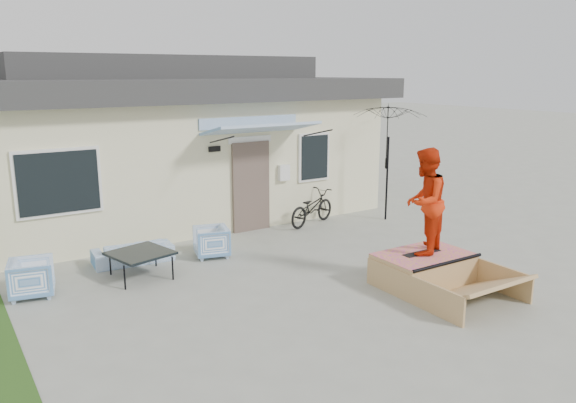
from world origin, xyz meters
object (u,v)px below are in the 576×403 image
armchair_left (32,276)px  skate_ramp (423,269)px  skateboard (422,252)px  skater (425,200)px  armchair_right (211,240)px  patio_umbrella (388,151)px  coffee_table (141,265)px  bicycle (312,204)px  loveseat (133,248)px

armchair_left → skate_ramp: size_ratio=0.33×
armchair_left → skateboard: 6.65m
armchair_left → skater: 6.75m
armchair_right → skate_ramp: bearing=51.5°
armchair_left → skateboard: armchair_left is taller
armchair_left → patio_umbrella: size_ratio=0.32×
armchair_left → skater: (5.89, -3.08, 1.16)m
skater → coffee_table: bearing=-63.7°
armchair_right → bicycle: size_ratio=0.42×
loveseat → skateboard: bearing=140.3°
skateboard → bicycle: bearing=82.7°
armchair_left → armchair_right: bearing=-73.5°
coffee_table → bicycle: bearing=15.2°
armchair_left → bicycle: bearing=-67.8°
skate_ramp → skateboard: 0.30m
coffee_table → armchair_right: bearing=13.5°
loveseat → skateboard: 5.51m
skateboard → skater: skater is taller
skateboard → skater: size_ratio=0.41×
skate_ramp → bicycle: bearing=82.2°
loveseat → skater: bearing=140.3°
loveseat → coffee_table: 0.90m
loveseat → bicycle: (4.58, 0.40, 0.22)m
armchair_left → armchair_right: 3.41m
patio_umbrella → skate_ramp: bearing=-124.2°
coffee_table → skateboard: skateboard is taller
coffee_table → skater: 5.20m
coffee_table → patio_umbrella: (6.57, 0.65, 1.51)m
armchair_left → patio_umbrella: bearing=-74.3°
armchair_right → skateboard: (2.49, -3.34, 0.22)m
skater → skateboard: bearing=-117.7°
armchair_right → coffee_table: (-1.59, -0.38, -0.10)m
loveseat → patio_umbrella: size_ratio=0.69×
loveseat → coffee_table: bearing=85.7°
bicycle → skateboard: 4.29m
armchair_left → bicycle: (6.53, 1.16, 0.17)m
armchair_right → patio_umbrella: bearing=108.4°
bicycle → patio_umbrella: bearing=-127.5°
armchair_left → patio_umbrella: 8.52m
armchair_left → loveseat: bearing=-56.5°
loveseat → skater: 5.64m
coffee_table → armchair_left: bearing=176.2°
patio_umbrella → coffee_table: bearing=-174.3°
loveseat → armchair_right: 1.54m
loveseat → skate_ramp: 5.55m
patio_umbrella → skater: skater is taller
bicycle → patio_umbrella: patio_umbrella is taller
armchair_left → armchair_right: size_ratio=1.03×
skateboard → skater: bearing=-88.7°
loveseat → armchair_right: armchair_right is taller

